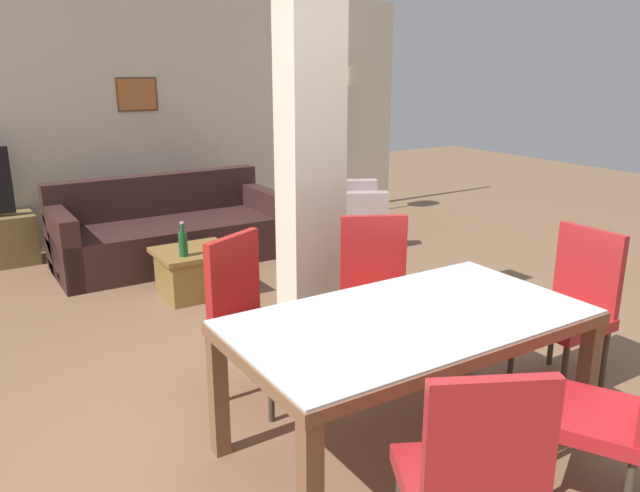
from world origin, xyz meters
name	(u,v)px	position (x,y,z in m)	size (l,w,h in m)	color
ground_plane	(404,443)	(0.00, 0.00, 0.00)	(18.00, 18.00, 0.00)	brown
back_wall	(128,118)	(0.00, 4.76, 1.35)	(7.20, 0.09, 2.70)	beige
divider_pillar	(310,149)	(0.35, 1.52, 1.35)	(0.41, 0.30, 2.70)	beige
dining_table	(409,340)	(0.00, 0.00, 0.59)	(1.79, 0.98, 0.72)	brown
dining_chair_near_left	(473,476)	(-0.44, -0.88, 0.52)	(0.62, 0.62, 0.97)	#AC1F24
dining_chair_head_right	(572,302)	(1.28, 0.00, 0.52)	(0.46, 0.46, 0.97)	#AB2224
dining_chair_far_left	(251,313)	(-0.44, 0.89, 0.52)	(0.62, 0.62, 0.97)	#AE201D
dining_chair_near_right	(614,401)	(0.44, -0.83, 0.52)	(0.62, 0.62, 0.97)	#B01D21
dining_chair_far_right	(376,287)	(0.44, 0.85, 0.52)	(0.62, 0.62, 0.97)	#AF211F
sofa	(169,234)	(0.03, 3.71, 0.28)	(2.19, 0.95, 0.84)	#361E1D
armchair	(340,216)	(1.89, 3.43, 0.28)	(1.16, 1.16, 0.81)	#B19998
coffee_table	(195,272)	(-0.11, 2.67, 0.21)	(0.63, 0.57, 0.40)	olive
bottle	(183,243)	(-0.25, 2.54, 0.51)	(0.07, 0.07, 0.29)	#194C23
floor_lamp	(343,91)	(2.57, 4.38, 1.59)	(0.33, 0.33, 1.88)	#B7B7BC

